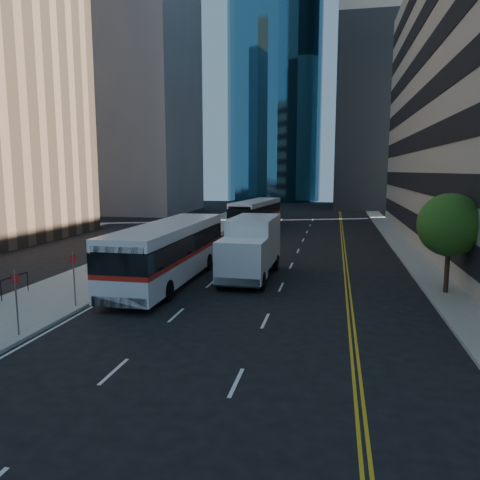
{
  "coord_description": "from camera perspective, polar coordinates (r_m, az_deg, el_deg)",
  "views": [
    {
      "loc": [
        3.27,
        -17.07,
        6.35
      ],
      "look_at": [
        -1.49,
        6.39,
        2.8
      ],
      "focal_mm": 35.0,
      "sensor_mm": 36.0,
      "label": 1
    }
  ],
  "objects": [
    {
      "name": "ground",
      "position": [
        18.5,
        0.6,
        -11.63
      ],
      "size": [
        160.0,
        160.0,
        0.0
      ],
      "primitive_type": "plane",
      "color": "black",
      "rests_on": "ground"
    },
    {
      "name": "sidewalk_west",
      "position": [
        44.71,
        -6.59,
        0.31
      ],
      "size": [
        5.0,
        90.0,
        0.15
      ],
      "primitive_type": "cube",
      "color": "gray",
      "rests_on": "ground"
    },
    {
      "name": "sidewalk_east",
      "position": [
        42.92,
        19.01,
        -0.44
      ],
      "size": [
        2.0,
        90.0,
        0.15
      ],
      "primitive_type": "cube",
      "color": "gray",
      "rests_on": "ground"
    },
    {
      "name": "office_tower_north",
      "position": [
        93.33,
        21.9,
        22.53
      ],
      "size": [
        30.0,
        28.0,
        60.0
      ],
      "primitive_type": "cube",
      "color": "gray",
      "rests_on": "ground"
    },
    {
      "name": "glass_tower",
      "position": [
        108.29,
        4.31,
        26.51
      ],
      "size": [
        20.0,
        20.0,
        80.0
      ],
      "primitive_type": "cylinder",
      "color": "#306481",
      "rests_on": "ground"
    },
    {
      "name": "midrise_west",
      "position": [
        76.63,
        -13.31,
        16.58
      ],
      "size": [
        18.0,
        18.0,
        35.0
      ],
      "primitive_type": "cube",
      "color": "gray",
      "rests_on": "ground"
    },
    {
      "name": "street_tree",
      "position": [
        25.86,
        24.21,
        1.68
      ],
      "size": [
        3.2,
        3.2,
        5.1
      ],
      "color": "#332114",
      "rests_on": "sidewalk_east"
    },
    {
      "name": "bus_front",
      "position": [
        26.99,
        -8.62,
        -1.28
      ],
      "size": [
        2.92,
        13.07,
        3.37
      ],
      "rotation": [
        0.0,
        0.0,
        -0.0
      ],
      "color": "white",
      "rests_on": "ground"
    },
    {
      "name": "bus_rear",
      "position": [
        51.86,
        1.99,
        3.28
      ],
      "size": [
        3.99,
        12.3,
        3.11
      ],
      "rotation": [
        0.0,
        0.0,
        -0.11
      ],
      "color": "white",
      "rests_on": "ground"
    },
    {
      "name": "box_truck",
      "position": [
        27.82,
        1.35,
        -0.82
      ],
      "size": [
        2.71,
        7.47,
        3.56
      ],
      "rotation": [
        0.0,
        0.0,
        -0.02
      ],
      "color": "white",
      "rests_on": "ground"
    }
  ]
}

